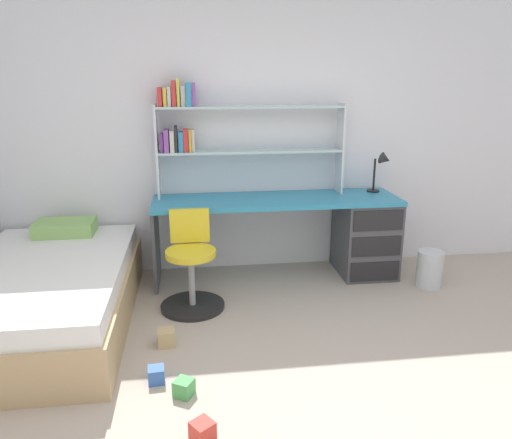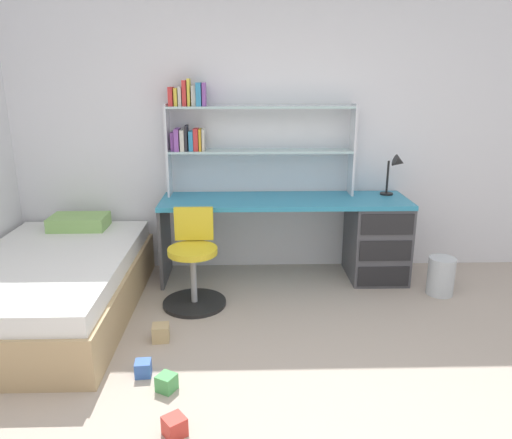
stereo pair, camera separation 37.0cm
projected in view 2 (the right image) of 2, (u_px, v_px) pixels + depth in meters
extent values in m
cube|color=#B2A393|center=(306.00, 433.00, 2.59)|extent=(5.90, 5.80, 0.02)
cube|color=silver|center=(277.00, 130.00, 4.54)|extent=(5.90, 0.06, 2.67)
cube|color=teal|center=(285.00, 201.00, 4.37)|extent=(2.22, 0.60, 0.04)
cube|color=#4C4C51|center=(376.00, 240.00, 4.50)|extent=(0.50, 0.57, 0.72)
cube|color=#4C4C51|center=(165.00, 242.00, 4.45)|extent=(0.03, 0.54, 0.72)
cube|color=black|center=(383.00, 276.00, 4.29)|extent=(0.45, 0.01, 0.18)
cube|color=black|center=(385.00, 251.00, 4.22)|extent=(0.45, 0.01, 0.18)
cube|color=black|center=(387.00, 224.00, 4.15)|extent=(0.45, 0.01, 0.18)
cube|color=silver|center=(168.00, 150.00, 4.40)|extent=(0.02, 0.22, 0.83)
cube|color=silver|center=(352.00, 150.00, 4.44)|extent=(0.02, 0.22, 0.83)
cube|color=silver|center=(261.00, 151.00, 4.42)|extent=(1.66, 0.22, 0.02)
cube|color=silver|center=(261.00, 107.00, 4.31)|extent=(1.66, 0.22, 0.02)
cube|color=purple|center=(173.00, 141.00, 4.38)|extent=(0.03, 0.12, 0.16)
cube|color=purple|center=(177.00, 140.00, 4.37)|extent=(0.04, 0.20, 0.20)
cube|color=beige|center=(183.00, 140.00, 4.37)|extent=(0.04, 0.19, 0.19)
cube|color=#26262D|center=(187.00, 138.00, 4.37)|extent=(0.02, 0.18, 0.22)
cube|color=#338CBF|center=(191.00, 141.00, 4.38)|extent=(0.04, 0.15, 0.17)
cube|color=red|center=(196.00, 139.00, 4.38)|extent=(0.04, 0.14, 0.20)
cube|color=gold|center=(200.00, 140.00, 4.38)|extent=(0.02, 0.16, 0.19)
cube|color=beige|center=(203.00, 140.00, 4.38)|extent=(0.02, 0.14, 0.19)
cube|color=red|center=(171.00, 96.00, 4.27)|extent=(0.04, 0.16, 0.16)
cube|color=yellow|center=(176.00, 97.00, 4.27)|extent=(0.03, 0.13, 0.15)
cube|color=beige|center=(180.00, 96.00, 4.27)|extent=(0.03, 0.13, 0.16)
cube|color=red|center=(185.00, 93.00, 4.26)|extent=(0.04, 0.13, 0.22)
cube|color=yellow|center=(189.00, 92.00, 4.26)|extent=(0.02, 0.13, 0.23)
cube|color=beige|center=(194.00, 96.00, 4.27)|extent=(0.04, 0.13, 0.17)
cube|color=#338CBF|center=(199.00, 94.00, 4.27)|extent=(0.04, 0.20, 0.20)
cube|color=purple|center=(204.00, 94.00, 4.27)|extent=(0.03, 0.17, 0.20)
cylinder|color=black|center=(386.00, 194.00, 4.52)|extent=(0.12, 0.12, 0.02)
cylinder|color=black|center=(388.00, 177.00, 4.48)|extent=(0.02, 0.02, 0.30)
cone|color=black|center=(399.00, 162.00, 4.39)|extent=(0.12, 0.11, 0.13)
cylinder|color=black|center=(195.00, 303.00, 4.02)|extent=(0.52, 0.52, 0.03)
cylinder|color=#A5A8AD|center=(194.00, 280.00, 3.96)|extent=(0.05, 0.05, 0.45)
cylinder|color=yellow|center=(193.00, 251.00, 3.89)|extent=(0.40, 0.40, 0.05)
cube|color=yellow|center=(194.00, 224.00, 4.02)|extent=(0.32, 0.04, 0.28)
cube|color=tan|center=(53.00, 295.00, 3.81)|extent=(1.22, 2.01, 0.34)
cube|color=white|center=(49.00, 266.00, 3.74)|extent=(1.16, 1.95, 0.14)
cube|color=#8CBF66|center=(79.00, 222.00, 4.43)|extent=(0.50, 0.32, 0.12)
cylinder|color=silver|center=(441.00, 276.00, 4.18)|extent=(0.23, 0.23, 0.33)
cube|color=#479E51|center=(167.00, 383.00, 2.91)|extent=(0.14, 0.14, 0.10)
cube|color=tan|center=(161.00, 333.00, 3.46)|extent=(0.13, 0.13, 0.12)
cube|color=red|center=(175.00, 426.00, 2.54)|extent=(0.15, 0.15, 0.11)
cube|color=#3860B7|center=(143.00, 368.00, 3.05)|extent=(0.11, 0.11, 0.10)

